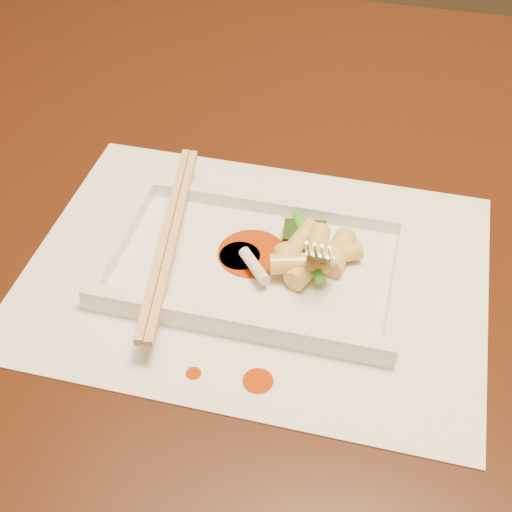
% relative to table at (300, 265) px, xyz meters
% --- Properties ---
extents(table, '(1.40, 0.90, 0.75)m').
position_rel_table_xyz_m(table, '(0.00, 0.00, 0.00)').
color(table, black).
rests_on(table, ground).
extents(placemat, '(0.40, 0.30, 0.00)m').
position_rel_table_xyz_m(placemat, '(-0.02, -0.12, 0.10)').
color(placemat, white).
rests_on(placemat, table).
extents(sauce_splatter_a, '(0.02, 0.02, 0.00)m').
position_rel_table_xyz_m(sauce_splatter_a, '(0.01, -0.23, 0.10)').
color(sauce_splatter_a, '#AB3205').
rests_on(sauce_splatter_a, placemat).
extents(sauce_splatter_b, '(0.01, 0.01, 0.00)m').
position_rel_table_xyz_m(sauce_splatter_b, '(-0.04, -0.24, 0.10)').
color(sauce_splatter_b, '#AB3205').
rests_on(sauce_splatter_b, placemat).
extents(plate_base, '(0.26, 0.16, 0.01)m').
position_rel_table_xyz_m(plate_base, '(-0.02, -0.12, 0.11)').
color(plate_base, white).
rests_on(plate_base, placemat).
extents(plate_rim_far, '(0.26, 0.01, 0.01)m').
position_rel_table_xyz_m(plate_rim_far, '(-0.02, -0.04, 0.12)').
color(plate_rim_far, white).
rests_on(plate_rim_far, plate_base).
extents(plate_rim_near, '(0.26, 0.01, 0.01)m').
position_rel_table_xyz_m(plate_rim_near, '(-0.02, -0.19, 0.12)').
color(plate_rim_near, white).
rests_on(plate_rim_near, plate_base).
extents(plate_rim_left, '(0.01, 0.14, 0.01)m').
position_rel_table_xyz_m(plate_rim_left, '(-0.14, -0.12, 0.12)').
color(plate_rim_left, white).
rests_on(plate_rim_left, plate_base).
extents(plate_rim_right, '(0.01, 0.14, 0.01)m').
position_rel_table_xyz_m(plate_rim_right, '(0.10, -0.12, 0.12)').
color(plate_rim_right, white).
rests_on(plate_rim_right, plate_base).
extents(veg_piece, '(0.04, 0.03, 0.01)m').
position_rel_table_xyz_m(veg_piece, '(0.01, -0.08, 0.12)').
color(veg_piece, black).
rests_on(veg_piece, plate_base).
extents(scallion_white, '(0.03, 0.04, 0.01)m').
position_rel_table_xyz_m(scallion_white, '(-0.02, -0.13, 0.12)').
color(scallion_white, '#EAEACC').
rests_on(scallion_white, plate_base).
extents(scallion_green, '(0.04, 0.08, 0.01)m').
position_rel_table_xyz_m(scallion_green, '(0.02, -0.10, 0.12)').
color(scallion_green, '#2B9D19').
rests_on(scallion_green, plate_base).
extents(chopstick_a, '(0.05, 0.24, 0.01)m').
position_rel_table_xyz_m(chopstick_a, '(-0.10, -0.12, 0.13)').
color(chopstick_a, '#DFAF6F').
rests_on(chopstick_a, plate_rim_near).
extents(chopstick_b, '(0.05, 0.24, 0.01)m').
position_rel_table_xyz_m(chopstick_b, '(-0.09, -0.12, 0.13)').
color(chopstick_b, '#DFAF6F').
rests_on(chopstick_b, plate_rim_near).
extents(fork, '(0.09, 0.10, 0.14)m').
position_rel_table_xyz_m(fork, '(0.05, -0.10, 0.18)').
color(fork, silver).
rests_on(fork, plate_base).
extents(sauce_blob_0, '(0.06, 0.06, 0.00)m').
position_rel_table_xyz_m(sauce_blob_0, '(-0.03, -0.11, 0.11)').
color(sauce_blob_0, '#AB3205').
rests_on(sauce_blob_0, plate_base).
extents(sauce_blob_1, '(0.04, 0.04, 0.00)m').
position_rel_table_xyz_m(sauce_blob_1, '(-0.04, -0.11, 0.11)').
color(sauce_blob_1, '#AB3205').
rests_on(sauce_blob_1, plate_base).
extents(rice_cake_0, '(0.03, 0.05, 0.02)m').
position_rel_table_xyz_m(rice_cake_0, '(0.05, -0.10, 0.12)').
color(rice_cake_0, '#F1D470').
rests_on(rice_cake_0, plate_base).
extents(rice_cake_1, '(0.04, 0.05, 0.02)m').
position_rel_table_xyz_m(rice_cake_1, '(0.03, -0.12, 0.12)').
color(rice_cake_1, '#F1D470').
rests_on(rice_cake_1, plate_base).
extents(rice_cake_2, '(0.05, 0.03, 0.02)m').
position_rel_table_xyz_m(rice_cake_2, '(0.02, -0.12, 0.13)').
color(rice_cake_2, '#F1D470').
rests_on(rice_cake_2, plate_base).
extents(rice_cake_3, '(0.04, 0.04, 0.02)m').
position_rel_table_xyz_m(rice_cake_3, '(0.01, -0.12, 0.12)').
color(rice_cake_3, '#F1D470').
rests_on(rice_cake_3, plate_base).
extents(rice_cake_4, '(0.04, 0.03, 0.02)m').
position_rel_table_xyz_m(rice_cake_4, '(0.05, -0.10, 0.12)').
color(rice_cake_4, '#F1D470').
rests_on(rice_cake_4, plate_base).
extents(rice_cake_5, '(0.02, 0.04, 0.02)m').
position_rel_table_xyz_m(rice_cake_5, '(0.03, -0.10, 0.13)').
color(rice_cake_5, '#F1D470').
rests_on(rice_cake_5, plate_base).
extents(rice_cake_6, '(0.03, 0.05, 0.02)m').
position_rel_table_xyz_m(rice_cake_6, '(0.01, -0.09, 0.12)').
color(rice_cake_6, '#F1D470').
rests_on(rice_cake_6, plate_base).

